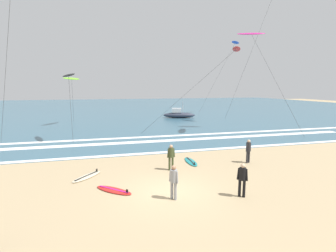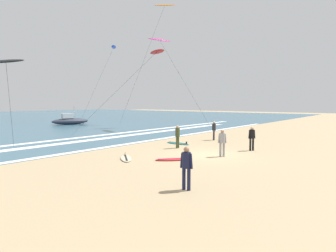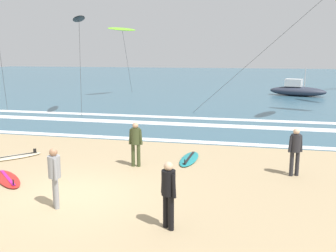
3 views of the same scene
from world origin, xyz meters
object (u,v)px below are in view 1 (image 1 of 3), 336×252
surfer_background_far (174,179)px  kite_black_far_right (68,75)px  surfer_left_far (242,177)px  kite_blue_low_near (235,43)px  kite_magenta_high_left (251,34)px  surfer_foreground_main (171,155)px  surfboard_right_spare (87,176)px  surfboard_near_water (191,162)px  surfer_right_near (248,149)px  kite_lime_distant_high (72,79)px  kite_red_mid_center (236,50)px  offshore_boat (179,115)px  surfboard_foreground_flat (114,190)px

surfer_background_far → kite_black_far_right: (-5.93, 14.08, 5.13)m
surfer_left_far → kite_blue_low_near: bearing=62.0°
kite_blue_low_near → kite_magenta_high_left: 18.67m
surfer_background_far → kite_magenta_high_left: size_ratio=0.14×
surfer_foreground_main → surfboard_right_spare: bearing=-179.9°
kite_blue_low_near → kite_magenta_high_left: bearing=-113.4°
surfer_background_far → surfboard_near_water: size_ratio=0.76×
surfer_right_near → surfer_foreground_main: 5.41m
surfer_right_near → surfboard_right_spare: bearing=-179.0°
surfboard_near_water → kite_lime_distant_high: 22.57m
surfboard_right_spare → kite_lime_distant_high: kite_lime_distant_high is taller
surfer_right_near → kite_black_far_right: bearing=140.9°
surfer_foreground_main → kite_magenta_high_left: (12.72, 12.16, 10.04)m
surfer_right_near → surfboard_near_water: surfer_right_near is taller
kite_red_mid_center → kite_black_far_right: (-16.55, 0.01, -2.82)m
surfer_background_far → kite_red_mid_center: size_ratio=0.15×
surfboard_right_spare → kite_lime_distant_high: bearing=97.8°
surfer_background_far → surfboard_near_water: (2.66, 5.17, -0.91)m
kite_magenta_high_left → kite_lime_distant_high: size_ratio=1.77×
surfboard_near_water → offshore_boat: 24.74m
surfboard_foreground_flat → offshore_boat: offshore_boat is taller
kite_magenta_high_left → offshore_boat: 17.30m
surfer_background_far → surfer_foreground_main: (0.94, 3.94, 0.00)m
surfer_background_far → kite_blue_low_near: kite_blue_low_near is taller
kite_red_mid_center → offshore_boat: kite_red_mid_center is taller
surfer_right_near → surfer_background_far: bearing=-147.1°
surfboard_right_spare → kite_red_mid_center: (14.64, 10.14, 8.86)m
kite_magenta_high_left → surfer_left_far: bearing=-122.3°
surfboard_right_spare → surfer_background_far: bearing=-44.4°
surfboard_near_water → kite_red_mid_center: kite_red_mid_center is taller
kite_red_mid_center → offshore_boat: 17.26m
surfboard_near_water → surfboard_foreground_flat: bearing=-145.8°
offshore_boat → surfer_left_far: bearing=-101.2°
surfer_left_far → kite_lime_distant_high: (-10.02, 25.24, 5.17)m
surfboard_right_spare → surfboard_foreground_flat: size_ratio=1.02×
surfboard_foreground_flat → kite_magenta_high_left: bearing=41.7°
kite_blue_low_near → kite_lime_distant_high: (-27.90, -8.42, -6.99)m
surfer_right_near → surfer_left_far: bearing=-124.7°
surfer_foreground_main → surfboard_near_water: surfer_foreground_main is taller
surfer_left_far → offshore_boat: offshore_boat is taller
kite_magenta_high_left → surfboard_foreground_flat: bearing=-138.3°
surfer_foreground_main → kite_red_mid_center: 16.11m
surfboard_foreground_flat → kite_blue_low_near: bearing=53.1°
kite_black_far_right → offshore_boat: kite_black_far_right is taller
kite_lime_distant_high → kite_magenta_high_left: bearing=-22.7°
surfer_foreground_main → kite_lime_distant_high: (-7.81, 20.76, 5.17)m
surfboard_foreground_flat → kite_magenta_high_left: 24.39m
surfboard_near_water → kite_black_far_right: size_ratio=0.33×
kite_magenta_high_left → offshore_boat: kite_magenta_high_left is taller
surfboard_foreground_flat → kite_black_far_right: bearing=104.9°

